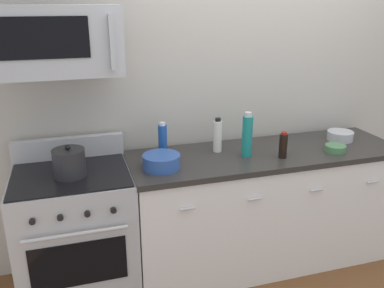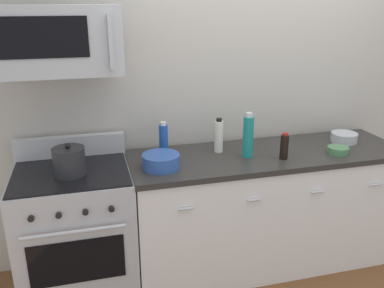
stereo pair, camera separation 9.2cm
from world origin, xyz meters
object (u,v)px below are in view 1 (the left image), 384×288
at_px(bottle_vinegar_white, 218,136).
at_px(bottle_sparkling_teal, 247,136).
at_px(bottle_soy_sauce_dark, 283,145).
at_px(bowl_blue_mixing, 161,161).
at_px(bottle_soda_blue, 163,140).
at_px(bowl_steel_prep, 340,135).
at_px(bowl_green_glaze, 335,148).
at_px(range_oven, 77,234).
at_px(stockpot, 69,163).
at_px(microwave, 56,40).

distance_m(bottle_vinegar_white, bottle_sparkling_teal, 0.23).
bearing_deg(bottle_soy_sauce_dark, bowl_blue_mixing, 176.28).
distance_m(bottle_soda_blue, bowl_steel_prep, 1.42).
xyz_separation_m(bottle_sparkling_teal, bowl_green_glaze, (0.66, -0.11, -0.13)).
bearing_deg(bottle_vinegar_white, bowl_steel_prep, -2.34).
bearing_deg(bottle_sparkling_teal, bowl_steel_prep, 7.13).
bearing_deg(bowl_blue_mixing, range_oven, 171.32).
height_order(bottle_soda_blue, stockpot, bottle_soda_blue).
bearing_deg(bottle_sparkling_teal, bowl_blue_mixing, -175.71).
bearing_deg(microwave, bottle_vinegar_white, 3.41).
distance_m(microwave, bottle_soda_blue, 0.97).
height_order(range_oven, bottle_sparkling_teal, bottle_sparkling_teal).
bearing_deg(bowl_green_glaze, bottle_soy_sauce_dark, 179.23).
relative_size(bottle_vinegar_white, bottle_soy_sauce_dark, 1.34).
height_order(range_oven, bowl_green_glaze, range_oven).
bearing_deg(bowl_green_glaze, bottle_soda_blue, 166.10).
relative_size(bottle_vinegar_white, bottle_sparkling_teal, 0.79).
xyz_separation_m(bottle_soda_blue, bowl_steel_prep, (1.42, -0.09, -0.08)).
bearing_deg(bowl_green_glaze, microwave, 174.04).
height_order(bottle_sparkling_teal, bowl_green_glaze, bottle_sparkling_teal).
bearing_deg(bottle_soy_sauce_dark, bottle_sparkling_teal, 155.88).
height_order(microwave, bottle_sparkling_teal, microwave).
bearing_deg(bottle_soy_sauce_dark, bowl_steel_prep, 18.63).
bearing_deg(bowl_steel_prep, bowl_blue_mixing, -174.07).
height_order(bowl_steel_prep, stockpot, stockpot).
bearing_deg(bowl_blue_mixing, stockpot, 176.51).
bearing_deg(bottle_vinegar_white, microwave, -176.59).
bearing_deg(range_oven, bowl_blue_mixing, -8.68).
height_order(bottle_vinegar_white, stockpot, bottle_vinegar_white).
distance_m(range_oven, bowl_green_glaze, 1.94).
xyz_separation_m(range_oven, bottle_soda_blue, (0.65, 0.15, 0.57)).
xyz_separation_m(bottle_vinegar_white, bowl_steel_prep, (1.02, -0.04, -0.08)).
bearing_deg(stockpot, bowl_green_glaze, -2.97).
relative_size(microwave, bottle_soy_sauce_dark, 3.93).
distance_m(range_oven, bottle_soda_blue, 0.87).
relative_size(bottle_vinegar_white, bowl_steel_prep, 1.26).
distance_m(bottle_vinegar_white, bottle_soda_blue, 0.40).
bearing_deg(bottle_soda_blue, bottle_sparkling_teal, -18.96).
xyz_separation_m(range_oven, bowl_steel_prep, (2.07, 0.07, 0.49)).
distance_m(range_oven, bowl_steel_prep, 2.12).
height_order(microwave, bottle_soy_sauce_dark, microwave).
xyz_separation_m(range_oven, stockpot, (0.00, -0.05, 0.54)).
bearing_deg(stockpot, bottle_soda_blue, 17.66).
distance_m(bottle_soda_blue, bowl_blue_mixing, 0.26).
height_order(bowl_blue_mixing, stockpot, stockpot).
relative_size(bottle_soy_sauce_dark, bowl_steel_prep, 0.94).
bearing_deg(bottle_soda_blue, bowl_green_glaze, -13.90).
height_order(range_oven, bowl_blue_mixing, range_oven).
xyz_separation_m(bottle_sparkling_teal, bowl_steel_prep, (0.85, 0.11, -0.11)).
bearing_deg(stockpot, microwave, 89.87).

